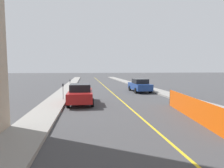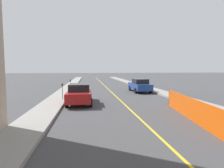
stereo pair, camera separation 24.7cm
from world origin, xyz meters
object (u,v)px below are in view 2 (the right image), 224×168
Objects in this scene: parking_meter_near_curb at (62,88)px; parking_meter_far_curb at (70,82)px; parked_car_curb_mid at (140,85)px; parked_car_curb_near at (80,94)px.

parking_meter_near_curb is 1.04× the size of parking_meter_far_curb.
parked_car_curb_mid is 3.29× the size of parking_meter_far_curb.
parked_car_curb_mid reaches higher than parking_meter_near_curb.
parked_car_curb_mid is 9.75m from parking_meter_near_curb.
parking_meter_near_curb is 7.19m from parking_meter_far_curb.
parked_car_curb_near is 9.39m from parked_car_curb_mid.
parked_car_curb_mid is (6.89, 6.38, 0.00)m from parked_car_curb_near.
parked_car_curb_near is 8.81m from parking_meter_far_curb.
parked_car_curb_mid is 3.16× the size of parking_meter_near_curb.
parking_meter_near_curb is (-1.52, 1.48, 0.33)m from parked_car_curb_near.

